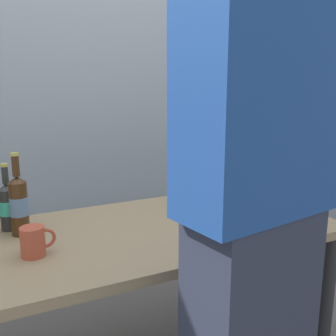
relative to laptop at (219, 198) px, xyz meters
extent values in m
cube|color=#9E8460|center=(-0.41, -0.08, -0.07)|extent=(1.58, 0.78, 0.04)
cylinder|color=#2D2D30|center=(0.32, -0.41, -0.44)|extent=(0.06, 0.06, 0.69)
cylinder|color=#2D2D30|center=(0.32, 0.25, -0.44)|extent=(0.06, 0.06, 0.69)
cube|color=#383D4C|center=(-0.03, -0.06, -0.05)|extent=(0.41, 0.34, 0.01)
cube|color=#232326|center=(-0.03, -0.08, -0.04)|extent=(0.32, 0.23, 0.00)
cube|color=#383D4C|center=(0.04, 0.09, 0.06)|extent=(0.37, 0.24, 0.21)
cube|color=black|center=(0.04, 0.09, 0.06)|extent=(0.34, 0.22, 0.19)
cylinder|color=#333333|center=(-0.95, 0.15, 0.03)|extent=(0.07, 0.07, 0.17)
cone|color=#333333|center=(-0.95, 0.15, 0.13)|extent=(0.07, 0.07, 0.02)
cylinder|color=#333333|center=(-0.95, 0.15, 0.18)|extent=(0.03, 0.03, 0.07)
cylinder|color=#BFB74C|center=(-0.95, 0.15, 0.22)|extent=(0.03, 0.03, 0.01)
cylinder|color=#45DBB7|center=(-0.95, 0.15, 0.04)|extent=(0.07, 0.07, 0.06)
cylinder|color=#472B14|center=(-0.91, 0.07, 0.06)|extent=(0.07, 0.07, 0.22)
cone|color=#472B14|center=(-0.91, 0.07, 0.18)|extent=(0.07, 0.07, 0.02)
cylinder|color=#472B14|center=(-0.91, 0.07, 0.23)|extent=(0.03, 0.03, 0.08)
cylinder|color=#BFB74C|center=(-0.91, 0.07, 0.28)|extent=(0.03, 0.03, 0.01)
cylinder|color=#6382A1|center=(-0.91, 0.07, 0.07)|extent=(0.07, 0.07, 0.08)
cube|color=#1E4793|center=(-0.38, -0.73, 0.53)|extent=(0.47, 0.27, 0.65)
cylinder|color=#BF4C33|center=(-0.89, -0.16, 0.00)|extent=(0.09, 0.09, 0.11)
torus|color=#BF4C33|center=(-0.85, -0.16, 0.01)|extent=(0.07, 0.01, 0.07)
cube|color=#99A3AD|center=(-0.41, 0.85, 0.52)|extent=(6.00, 0.10, 2.60)
camera|label=1|loc=(-1.03, -1.52, 0.55)|focal=41.56mm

